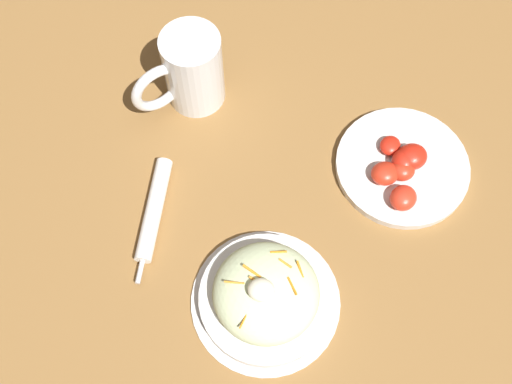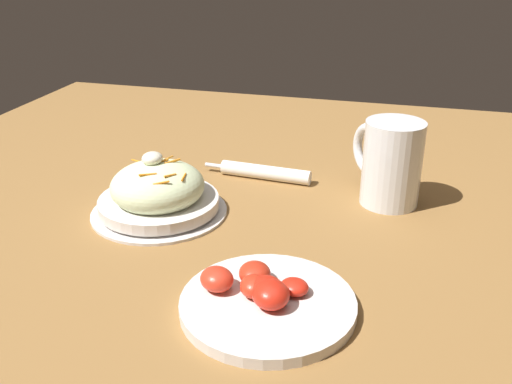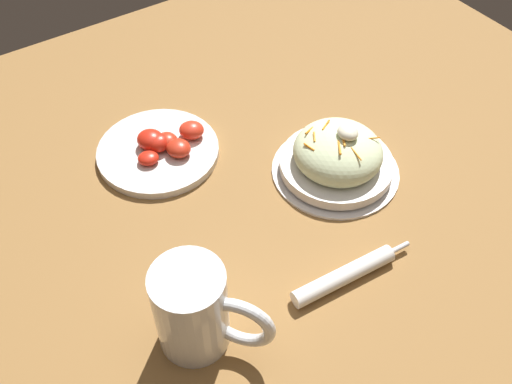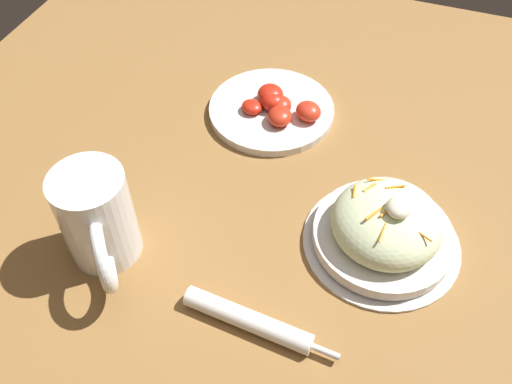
{
  "view_description": "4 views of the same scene",
  "coord_description": "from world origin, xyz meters",
  "px_view_note": "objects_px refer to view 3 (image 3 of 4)",
  "views": [
    {
      "loc": [
        -0.04,
        0.35,
        0.9
      ],
      "look_at": [
        -0.02,
        -0.05,
        0.05
      ],
      "focal_mm": 43.12,
      "sensor_mm": 36.0,
      "label": 1
    },
    {
      "loc": [
        -0.83,
        -0.27,
        0.43
      ],
      "look_at": [
        -0.04,
        -0.06,
        0.06
      ],
      "focal_mm": 40.6,
      "sensor_mm": 36.0,
      "label": 2
    },
    {
      "loc": [
        0.47,
        -0.4,
        0.74
      ],
      "look_at": [
        -0.03,
        -0.07,
        0.07
      ],
      "focal_mm": 40.97,
      "sensor_mm": 36.0,
      "label": 3
    },
    {
      "loc": [
        0.44,
        0.09,
        0.64
      ],
      "look_at": [
        -0.01,
        -0.07,
        0.08
      ],
      "focal_mm": 38.67,
      "sensor_mm": 36.0,
      "label": 4
    }
  ],
  "objects_px": {
    "beer_mug": "(195,313)",
    "napkin_roll": "(345,275)",
    "salad_plate": "(337,157)",
    "tomato_plate": "(161,149)"
  },
  "relations": [
    {
      "from": "salad_plate",
      "to": "tomato_plate",
      "type": "bearing_deg",
      "value": -131.94
    },
    {
      "from": "tomato_plate",
      "to": "napkin_roll",
      "type": "bearing_deg",
      "value": 14.4
    },
    {
      "from": "beer_mug",
      "to": "tomato_plate",
      "type": "xyz_separation_m",
      "value": [
        -0.35,
        0.13,
        -0.05
      ]
    },
    {
      "from": "beer_mug",
      "to": "tomato_plate",
      "type": "bearing_deg",
      "value": 160.27
    },
    {
      "from": "napkin_roll",
      "to": "tomato_plate",
      "type": "bearing_deg",
      "value": -165.6
    },
    {
      "from": "napkin_roll",
      "to": "salad_plate",
      "type": "bearing_deg",
      "value": 144.29
    },
    {
      "from": "salad_plate",
      "to": "napkin_roll",
      "type": "relative_size",
      "value": 1.07
    },
    {
      "from": "beer_mug",
      "to": "napkin_roll",
      "type": "distance_m",
      "value": 0.24
    },
    {
      "from": "beer_mug",
      "to": "napkin_roll",
      "type": "height_order",
      "value": "beer_mug"
    },
    {
      "from": "salad_plate",
      "to": "tomato_plate",
      "type": "xyz_separation_m",
      "value": [
        -0.21,
        -0.23,
        -0.02
      ]
    }
  ]
}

